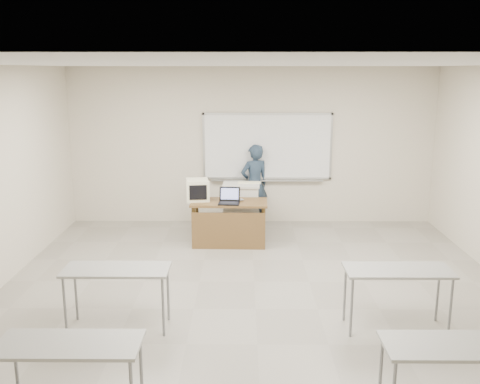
{
  "coord_description": "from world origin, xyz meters",
  "views": [
    {
      "loc": [
        -0.15,
        -6.21,
        2.93
      ],
      "look_at": [
        -0.21,
        2.2,
        1.01
      ],
      "focal_mm": 40.0,
      "sensor_mm": 36.0,
      "label": 1
    }
  ],
  "objects_px": {
    "whiteboard": "(267,147)",
    "crt_monitor": "(197,190)",
    "instructor_desk": "(229,216)",
    "laptop": "(229,200)",
    "presenter": "(254,184)",
    "mouse": "(241,200)",
    "podium": "(241,209)",
    "keyboard": "(249,183)"
  },
  "relations": [
    {
      "from": "podium",
      "to": "mouse",
      "type": "distance_m",
      "value": 0.63
    },
    {
      "from": "laptop",
      "to": "mouse",
      "type": "relative_size",
      "value": 3.52
    },
    {
      "from": "keyboard",
      "to": "whiteboard",
      "type": "bearing_deg",
      "value": 64.13
    },
    {
      "from": "podium",
      "to": "presenter",
      "type": "xyz_separation_m",
      "value": [
        0.25,
        0.68,
        0.31
      ]
    },
    {
      "from": "instructor_desk",
      "to": "laptop",
      "type": "xyz_separation_m",
      "value": [
        0.0,
        -0.01,
        0.29
      ]
    },
    {
      "from": "laptop",
      "to": "keyboard",
      "type": "height_order",
      "value": "laptop"
    },
    {
      "from": "mouse",
      "to": "keyboard",
      "type": "relative_size",
      "value": 0.24
    },
    {
      "from": "instructor_desk",
      "to": "mouse",
      "type": "distance_m",
      "value": 0.36
    },
    {
      "from": "laptop",
      "to": "keyboard",
      "type": "xyz_separation_m",
      "value": [
        0.35,
        0.8,
        0.13
      ]
    },
    {
      "from": "instructor_desk",
      "to": "mouse",
      "type": "xyz_separation_m",
      "value": [
        0.2,
        0.16,
        0.25
      ]
    },
    {
      "from": "presenter",
      "to": "keyboard",
      "type": "bearing_deg",
      "value": 56.72
    },
    {
      "from": "instructor_desk",
      "to": "keyboard",
      "type": "xyz_separation_m",
      "value": [
        0.35,
        0.79,
        0.41
      ]
    },
    {
      "from": "laptop",
      "to": "presenter",
      "type": "height_order",
      "value": "presenter"
    },
    {
      "from": "laptop",
      "to": "mouse",
      "type": "bearing_deg",
      "value": 44.96
    },
    {
      "from": "mouse",
      "to": "presenter",
      "type": "height_order",
      "value": "presenter"
    },
    {
      "from": "instructor_desk",
      "to": "mouse",
      "type": "height_order",
      "value": "mouse"
    },
    {
      "from": "whiteboard",
      "to": "presenter",
      "type": "xyz_separation_m",
      "value": [
        -0.25,
        -0.09,
        -0.7
      ]
    },
    {
      "from": "crt_monitor",
      "to": "laptop",
      "type": "height_order",
      "value": "crt_monitor"
    },
    {
      "from": "laptop",
      "to": "instructor_desk",
      "type": "bearing_deg",
      "value": 94.46
    },
    {
      "from": "instructor_desk",
      "to": "crt_monitor",
      "type": "distance_m",
      "value": 0.72
    },
    {
      "from": "instructor_desk",
      "to": "podium",
      "type": "relative_size",
      "value": 1.4
    },
    {
      "from": "podium",
      "to": "presenter",
      "type": "distance_m",
      "value": 0.79
    },
    {
      "from": "instructor_desk",
      "to": "whiteboard",
      "type": "bearing_deg",
      "value": 65.95
    },
    {
      "from": "presenter",
      "to": "laptop",
      "type": "bearing_deg",
      "value": 48.64
    },
    {
      "from": "whiteboard",
      "to": "keyboard",
      "type": "xyz_separation_m",
      "value": [
        -0.35,
        -0.69,
        -0.54
      ]
    },
    {
      "from": "crt_monitor",
      "to": "presenter",
      "type": "relative_size",
      "value": 0.28
    },
    {
      "from": "whiteboard",
      "to": "instructor_desk",
      "type": "xyz_separation_m",
      "value": [
        -0.7,
        -1.48,
        -0.96
      ]
    },
    {
      "from": "podium",
      "to": "crt_monitor",
      "type": "relative_size",
      "value": 2.13
    },
    {
      "from": "laptop",
      "to": "whiteboard",
      "type": "bearing_deg",
      "value": 68.94
    },
    {
      "from": "keyboard",
      "to": "crt_monitor",
      "type": "bearing_deg",
      "value": -147.26
    },
    {
      "from": "instructor_desk",
      "to": "laptop",
      "type": "relative_size",
      "value": 3.72
    },
    {
      "from": "keyboard",
      "to": "laptop",
      "type": "bearing_deg",
      "value": -112.45
    },
    {
      "from": "whiteboard",
      "to": "laptop",
      "type": "relative_size",
      "value": 7.14
    },
    {
      "from": "crt_monitor",
      "to": "laptop",
      "type": "bearing_deg",
      "value": -31.88
    },
    {
      "from": "whiteboard",
      "to": "instructor_desk",
      "type": "relative_size",
      "value": 1.92
    },
    {
      "from": "podium",
      "to": "crt_monitor",
      "type": "distance_m",
      "value": 1.0
    },
    {
      "from": "podium",
      "to": "crt_monitor",
      "type": "xyz_separation_m",
      "value": [
        -0.75,
        -0.47,
        0.46
      ]
    },
    {
      "from": "whiteboard",
      "to": "crt_monitor",
      "type": "distance_m",
      "value": 1.85
    },
    {
      "from": "podium",
      "to": "mouse",
      "type": "bearing_deg",
      "value": -88.22
    },
    {
      "from": "presenter",
      "to": "whiteboard",
      "type": "bearing_deg",
      "value": 176.93
    },
    {
      "from": "instructor_desk",
      "to": "keyboard",
      "type": "height_order",
      "value": "keyboard"
    },
    {
      "from": "instructor_desk",
      "to": "mouse",
      "type": "relative_size",
      "value": 13.08
    }
  ]
}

